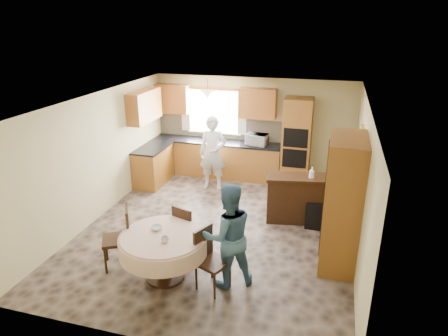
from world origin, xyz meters
The scene contains 36 objects.
floor centered at (0.00, 0.00, 0.00)m, with size 5.00×6.00×0.01m, color #6F5C4E.
ceiling centered at (0.00, 0.00, 2.50)m, with size 5.00×6.00×0.01m, color white.
wall_back centered at (0.00, 3.00, 1.25)m, with size 5.00×0.02×2.50m, color tan.
wall_front centered at (0.00, -3.00, 1.25)m, with size 5.00×0.02×2.50m, color tan.
wall_left centered at (-2.50, 0.00, 1.25)m, with size 0.02×6.00×2.50m, color tan.
wall_right centered at (2.50, 0.00, 1.25)m, with size 0.02×6.00×2.50m, color tan.
window centered at (-1.00, 2.98, 1.60)m, with size 1.40×0.03×1.10m, color white.
curtain_left centered at (-1.75, 2.93, 1.65)m, with size 0.22×0.02×1.15m, color white.
curtain_right centered at (-0.25, 2.93, 1.65)m, with size 0.22×0.02×1.15m, color white.
base_cab_back centered at (-0.85, 2.70, 0.44)m, with size 3.30×0.60×0.88m, color #A9672D.
counter_back centered at (-0.85, 2.70, 0.90)m, with size 3.30×0.64×0.04m, color black.
base_cab_left centered at (-2.20, 1.80, 0.44)m, with size 0.60×1.20×0.88m, color #A9672D.
counter_left centered at (-2.20, 1.80, 0.90)m, with size 0.64×1.20×0.04m, color black.
backsplash centered at (-0.85, 2.99, 1.18)m, with size 3.30×0.02×0.55m, color tan.
wall_cab_left centered at (-2.05, 2.83, 1.91)m, with size 0.85×0.33×0.72m, color #AB692A.
wall_cab_right centered at (0.15, 2.83, 1.91)m, with size 0.90×0.33×0.72m, color #AB692A.
wall_cab_side centered at (-2.33, 1.80, 1.91)m, with size 0.33×1.20×0.72m, color #AB692A.
oven_tower centered at (1.15, 2.69, 1.06)m, with size 0.66×0.62×2.12m, color #A9672D.
oven_upper centered at (1.15, 2.38, 1.25)m, with size 0.56×0.01×0.45m, color black.
oven_lower centered at (1.15, 2.38, 0.75)m, with size 0.56×0.01×0.45m, color black.
pendant centered at (-1.00, 2.50, 2.12)m, with size 0.36×0.36×0.18m, color beige.
sideboard centered at (1.41, 0.77, 0.45)m, with size 1.25×0.52×0.89m, color #3D2110.
space_heater centered at (1.79, 0.56, 0.26)m, with size 0.37×0.26×0.51m, color black.
cupboard centered at (2.22, -0.49, 1.08)m, with size 0.57×1.13×2.16m, color #A9672D.
dining_table centered at (-0.36, -1.72, 0.60)m, with size 1.35×1.35×0.77m.
chair_left centered at (-1.17, -1.57, 0.57)m, with size 0.61×0.61×1.03m.
chair_back centered at (-0.25, -1.04, 0.52)m, with size 0.51×0.51×0.95m.
chair_right centered at (0.37, -1.73, 0.53)m, with size 0.55×0.55×0.97m.
framed_picture centered at (2.47, 0.65, 1.80)m, with size 0.06×0.57×0.47m.
microwave centered at (0.19, 2.65, 1.06)m, with size 0.50×0.34×0.28m, color silver.
person_sink centered at (-0.69, 1.88, 0.87)m, with size 0.64×0.42×1.75m, color silver.
person_dining centered at (0.61, -1.56, 0.82)m, with size 0.80×0.62×1.64m, color #3E6488.
bowl_sideboard centered at (1.22, 0.77, 0.92)m, with size 0.22×0.22×0.05m, color #B2B2B2.
bottle_sideboard centered at (1.65, 0.77, 1.03)m, with size 0.11×0.11×0.27m, color silver.
cup_table centered at (-0.25, -1.90, 0.81)m, with size 0.11×0.11×0.09m, color #B2B2B2.
bowl_table centered at (-0.52, -1.60, 0.80)m, with size 0.17×0.17×0.05m, color #B2B2B2.
Camera 1 is at (1.97, -6.55, 3.85)m, focal length 32.00 mm.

